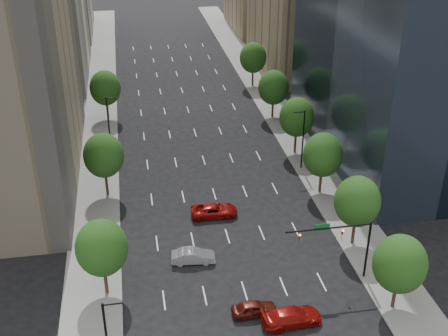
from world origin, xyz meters
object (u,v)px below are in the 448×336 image
car_red_near (292,317)px  car_maroon (254,308)px  traffic_signal (346,240)px  car_red_far (214,210)px  car_silver (193,256)px

car_red_near → car_maroon: bearing=55.3°
traffic_signal → car_maroon: bearing=-160.8°
car_red_far → car_silver: bearing=158.5°
car_red_near → car_red_far: 20.59m
car_maroon → car_silver: car_silver is taller
car_red_near → car_maroon: 3.78m
car_red_far → car_red_near: bearing=-166.4°
car_maroon → car_red_far: 18.28m
car_silver → traffic_signal: bearing=-105.1°
car_red_near → car_red_far: bearing=7.2°
traffic_signal → car_silver: 16.77m
traffic_signal → car_silver: traffic_signal is taller
car_red_near → car_silver: size_ratio=1.22×
car_red_near → car_maroon: (-3.28, 1.88, -0.10)m
car_red_near → car_red_far: car_red_near is taller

